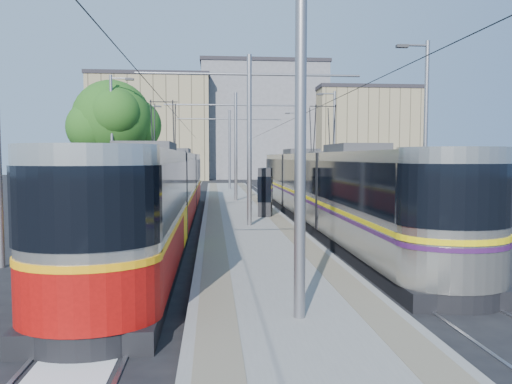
{
  "coord_description": "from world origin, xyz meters",
  "views": [
    {
      "loc": [
        -1.51,
        -12.55,
        3.13
      ],
      "look_at": [
        0.38,
        9.23,
        1.6
      ],
      "focal_mm": 35.0,
      "sensor_mm": 36.0,
      "label": 1
    }
  ],
  "objects": [
    {
      "name": "tactile_strip_left",
      "position": [
        -1.45,
        17.0,
        0.3
      ],
      "size": [
        0.7,
        50.0,
        0.01
      ],
      "primitive_type": "cube",
      "color": "gray",
      "rests_on": "platform"
    },
    {
      "name": "rails",
      "position": [
        0.0,
        17.0,
        0.02
      ],
      "size": [
        8.71,
        70.0,
        0.03
      ],
      "color": "gray",
      "rests_on": "ground"
    },
    {
      "name": "tree",
      "position": [
        -7.55,
        20.38,
        5.42
      ],
      "size": [
        5.52,
        5.1,
        8.02
      ],
      "color": "#382314",
      "rests_on": "ground"
    },
    {
      "name": "tactile_strip_right",
      "position": [
        1.45,
        17.0,
        0.3
      ],
      "size": [
        0.7,
        50.0,
        0.01
      ],
      "primitive_type": "cube",
      "color": "gray",
      "rests_on": "platform"
    },
    {
      "name": "building_right",
      "position": [
        20.0,
        58.0,
        6.46
      ],
      "size": [
        14.28,
        10.2,
        12.91
      ],
      "color": "gray",
      "rests_on": "ground"
    },
    {
      "name": "building_centre",
      "position": [
        6.0,
        64.0,
        8.49
      ],
      "size": [
        18.36,
        14.28,
        16.96
      ],
      "color": "gray",
      "rests_on": "ground"
    },
    {
      "name": "catenary",
      "position": [
        0.0,
        14.15,
        4.52
      ],
      "size": [
        9.2,
        70.0,
        7.0
      ],
      "color": "slate",
      "rests_on": "platform"
    },
    {
      "name": "building_left",
      "position": [
        -10.0,
        60.0,
        7.22
      ],
      "size": [
        16.32,
        12.24,
        14.42
      ],
      "color": "gray",
      "rests_on": "ground"
    },
    {
      "name": "tram_right",
      "position": [
        3.6,
        10.55,
        1.86
      ],
      "size": [
        2.43,
        27.73,
        5.5
      ],
      "color": "black",
      "rests_on": "ground"
    },
    {
      "name": "street_lamps",
      "position": [
        -0.0,
        21.0,
        4.18
      ],
      "size": [
        15.18,
        38.22,
        8.0
      ],
      "color": "slate",
      "rests_on": "ground"
    },
    {
      "name": "shelter",
      "position": [
        1.0,
        11.2,
        1.51
      ],
      "size": [
        0.84,
        1.15,
        2.32
      ],
      "rotation": [
        0.0,
        0.0,
        -0.2
      ],
      "color": "black",
      "rests_on": "platform"
    },
    {
      "name": "track_arrow",
      "position": [
        -3.6,
        -3.0,
        0.01
      ],
      "size": [
        1.2,
        5.0,
        0.01
      ],
      "primitive_type": "cube",
      "color": "silver",
      "rests_on": "ground"
    },
    {
      "name": "ground",
      "position": [
        0.0,
        0.0,
        0.0
      ],
      "size": [
        160.0,
        160.0,
        0.0
      ],
      "primitive_type": "plane",
      "color": "black",
      "rests_on": "ground"
    },
    {
      "name": "tram_left",
      "position": [
        -3.6,
        9.31,
        1.71
      ],
      "size": [
        2.43,
        28.67,
        5.5
      ],
      "color": "black",
      "rests_on": "ground"
    },
    {
      "name": "platform",
      "position": [
        0.0,
        17.0,
        0.15
      ],
      "size": [
        4.0,
        50.0,
        0.3
      ],
      "primitive_type": "cube",
      "color": "gray",
      "rests_on": "ground"
    }
  ]
}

